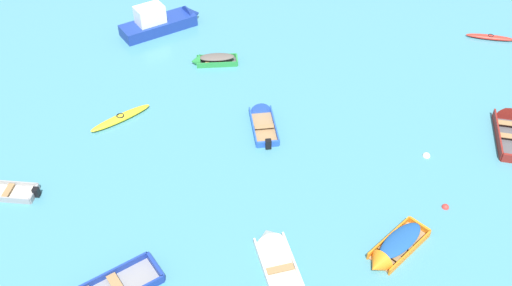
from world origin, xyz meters
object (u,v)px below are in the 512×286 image
at_px(mooring_buoy_near_foreground, 445,207).
at_px(rowboat_orange_back_row_left, 392,250).
at_px(kayak_yellow_far_right, 121,118).
at_px(rowboat_green_back_row_center, 210,60).
at_px(rowboat_blue_foreground_center, 261,116).
at_px(rowboat_white_midfield_right, 272,248).
at_px(kayak_red_back_row_right, 490,37).
at_px(rowboat_maroon_distant_center, 508,123).
at_px(motor_launch_deep_blue_near_camera, 163,21).
at_px(mooring_buoy_central, 426,156).

bearing_deg(mooring_buoy_near_foreground, rowboat_orange_back_row_left, -150.30).
bearing_deg(kayak_yellow_far_right, rowboat_green_back_row_center, 39.10).
distance_m(rowboat_blue_foreground_center, rowboat_white_midfield_right, 8.84).
distance_m(kayak_red_back_row_right, rowboat_orange_back_row_left, 19.73).
height_order(kayak_yellow_far_right, kayak_red_back_row_right, kayak_yellow_far_right).
relative_size(rowboat_green_back_row_center, rowboat_white_midfield_right, 0.81).
distance_m(rowboat_maroon_distant_center, mooring_buoy_near_foreground, 7.42).
relative_size(kayak_red_back_row_right, motor_launch_deep_blue_near_camera, 0.52).
height_order(rowboat_orange_back_row_left, rowboat_white_midfield_right, rowboat_white_midfield_right).
relative_size(kayak_yellow_far_right, rowboat_blue_foreground_center, 0.93).
bearing_deg(mooring_buoy_central, rowboat_blue_foreground_center, 147.40).
height_order(rowboat_maroon_distant_center, rowboat_white_midfield_right, rowboat_maroon_distant_center).
distance_m(kayak_yellow_far_right, rowboat_white_midfield_right, 11.71).
height_order(kayak_yellow_far_right, motor_launch_deep_blue_near_camera, motor_launch_deep_blue_near_camera).
xyz_separation_m(rowboat_green_back_row_center, rowboat_blue_foreground_center, (1.89, -5.89, -0.09)).
bearing_deg(rowboat_green_back_row_center, kayak_yellow_far_right, -140.90).
xyz_separation_m(motor_launch_deep_blue_near_camera, mooring_buoy_central, (11.54, -15.36, -0.60)).
distance_m(rowboat_maroon_distant_center, mooring_buoy_central, 5.31).
height_order(motor_launch_deep_blue_near_camera, mooring_buoy_near_foreground, motor_launch_deep_blue_near_camera).
relative_size(kayak_red_back_row_right, rowboat_white_midfield_right, 0.82).
xyz_separation_m(kayak_red_back_row_right, mooring_buoy_near_foreground, (-9.59, -12.89, -0.14)).
relative_size(kayak_red_back_row_right, mooring_buoy_near_foreground, 8.91).
distance_m(rowboat_blue_foreground_center, motor_launch_deep_blue_near_camera, 11.50).
distance_m(kayak_red_back_row_right, mooring_buoy_central, 13.07).
height_order(kayak_yellow_far_right, rowboat_orange_back_row_left, rowboat_orange_back_row_left).
bearing_deg(rowboat_green_back_row_center, motor_launch_deep_blue_near_camera, 115.98).
bearing_deg(rowboat_maroon_distant_center, mooring_buoy_central, -166.48).
bearing_deg(motor_launch_deep_blue_near_camera, rowboat_blue_foreground_center, -68.44).
relative_size(rowboat_blue_foreground_center, rowboat_white_midfield_right, 1.01).
bearing_deg(kayak_red_back_row_right, rowboat_blue_foreground_center, -163.35).
bearing_deg(rowboat_white_midfield_right, rowboat_maroon_distant_center, 20.61).
xyz_separation_m(kayak_red_back_row_right, mooring_buoy_central, (-8.93, -9.54, -0.14)).
height_order(rowboat_white_midfield_right, mooring_buoy_near_foreground, rowboat_white_midfield_right).
bearing_deg(rowboat_maroon_distant_center, kayak_yellow_far_right, 166.17).
bearing_deg(rowboat_white_midfield_right, mooring_buoy_near_foreground, 4.71).
relative_size(kayak_yellow_far_right, rowboat_white_midfield_right, 0.94).
bearing_deg(mooring_buoy_near_foreground, rowboat_maroon_distant_center, 38.25).
distance_m(rowboat_green_back_row_center, mooring_buoy_central, 14.02).
bearing_deg(mooring_buoy_near_foreground, motor_launch_deep_blue_near_camera, 120.16).
relative_size(rowboat_blue_foreground_center, mooring_buoy_central, 9.69).
bearing_deg(rowboat_orange_back_row_left, rowboat_white_midfield_right, 165.03).
distance_m(rowboat_maroon_distant_center, rowboat_orange_back_row_left, 11.32).
height_order(rowboat_blue_foreground_center, mooring_buoy_near_foreground, rowboat_blue_foreground_center).
relative_size(kayak_yellow_far_right, mooring_buoy_central, 9.00).
relative_size(rowboat_maroon_distant_center, mooring_buoy_near_foreground, 13.19).
distance_m(kayak_red_back_row_right, rowboat_blue_foreground_center, 16.96).
height_order(rowboat_blue_foreground_center, mooring_buoy_central, rowboat_blue_foreground_center).
height_order(rowboat_green_back_row_center, motor_launch_deep_blue_near_camera, motor_launch_deep_blue_near_camera).
relative_size(kayak_yellow_far_right, rowboat_orange_back_row_left, 0.99).
height_order(rowboat_blue_foreground_center, rowboat_orange_back_row_left, rowboat_blue_foreground_center).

